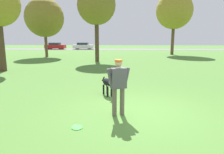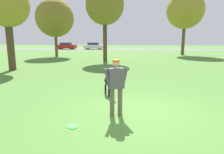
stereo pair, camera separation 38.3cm
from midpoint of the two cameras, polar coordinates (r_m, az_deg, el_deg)
ground_plane at (r=5.93m, az=5.29°, el=-10.12°), size 120.00×120.00×0.00m
far_road_strip at (r=40.10m, az=3.48°, el=7.87°), size 120.00×6.00×0.01m
person at (r=5.45m, az=-0.17°, el=-1.79°), size 0.66×0.36×1.57m
dog at (r=7.51m, az=-2.65°, el=-1.78°), size 0.59×1.05×0.68m
frisbee at (r=5.08m, az=-12.17°, el=-13.95°), size 0.27×0.27×0.02m
tree_mid_center at (r=18.99m, az=-5.09°, el=19.61°), size 3.45×3.45×6.77m
tree_far_right at (r=28.19m, az=16.98°, el=17.62°), size 4.67×4.67×7.99m
tree_far_left at (r=24.91m, az=-19.17°, el=15.71°), size 4.37×4.37×6.65m
parked_car_red at (r=42.05m, az=-16.15°, el=8.50°), size 3.94×1.82×1.32m
parked_car_white at (r=40.93m, az=-8.46°, el=8.75°), size 4.06×1.89×1.33m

